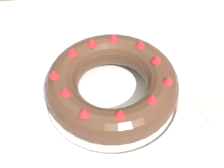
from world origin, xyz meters
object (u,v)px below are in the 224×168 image
object	(u,v)px
bundt_cake	(112,84)
fork	(9,91)
napkin	(222,103)
cake_knife	(19,102)
serving_dish	(112,97)

from	to	relation	value
bundt_cake	fork	xyz separation A→B (m)	(-0.27, 0.05, -0.06)
fork	napkin	xyz separation A→B (m)	(0.56, -0.09, -0.00)
bundt_cake	fork	distance (m)	0.28
bundt_cake	cake_knife	xyz separation A→B (m)	(-0.24, 0.01, -0.06)
fork	cake_knife	xyz separation A→B (m)	(0.03, -0.04, 0.00)
bundt_cake	fork	size ratio (longest dim) A/B	1.63
serving_dish	cake_knife	xyz separation A→B (m)	(-0.24, 0.01, -0.01)
serving_dish	cake_knife	distance (m)	0.24
serving_dish	fork	world-z (taller)	serving_dish
bundt_cake	serving_dish	bearing A→B (deg)	-28.31
bundt_cake	cake_knife	distance (m)	0.25
serving_dish	cake_knife	size ratio (longest dim) A/B	1.96
napkin	cake_knife	bearing A→B (deg)	174.50
serving_dish	bundt_cake	distance (m)	0.05
fork	bundt_cake	bearing A→B (deg)	-8.91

